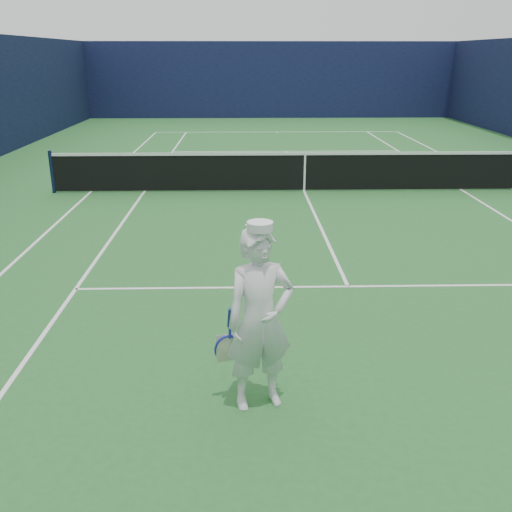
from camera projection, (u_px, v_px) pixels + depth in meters
The scene contains 5 objects.
ground at pixel (304, 191), 14.69m from camera, with size 80.00×80.00×0.00m, color #256229.
court_markings at pixel (304, 191), 14.69m from camera, with size 11.03×23.83×0.01m.
windscreen_fence at pixel (306, 112), 14.02m from camera, with size 20.12×36.12×4.00m.
tennis_net at pixel (305, 170), 14.50m from camera, with size 12.88×0.09×1.07m.
tennis_player at pixel (260, 320), 5.47m from camera, with size 0.87×0.62×1.91m.
Camera 1 is at (-1.59, -14.37, 3.34)m, focal length 40.00 mm.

